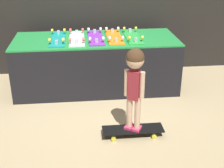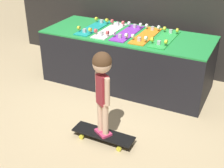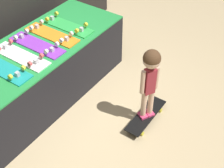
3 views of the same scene
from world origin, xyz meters
TOP-DOWN VIEW (x-y plane):
  - ground_plane at (0.00, 0.00)m, footprint 16.00×16.00m
  - display_rack at (0.00, 0.52)m, footprint 2.31×0.91m
  - skateboard_teal_on_rack at (-0.53, 0.52)m, footprint 0.21×0.75m
  - skateboard_white_on_rack at (-0.26, 0.51)m, footprint 0.21×0.75m
  - skateboard_purple_on_rack at (0.00, 0.52)m, footprint 0.21×0.75m
  - skateboard_orange_on_rack at (0.26, 0.53)m, footprint 0.21×0.75m
  - skateboard_green_on_rack at (0.53, 0.52)m, footprint 0.21×0.75m
  - skateboard_on_floor at (0.33, -0.82)m, footprint 0.69×0.20m
  - child at (0.33, -0.82)m, footprint 0.21×0.19m

SIDE VIEW (x-z plane):
  - ground_plane at x=0.00m, z-range 0.00..0.00m
  - skateboard_on_floor at x=0.33m, z-range 0.03..0.12m
  - display_rack at x=0.00m, z-range 0.00..0.75m
  - child at x=0.33m, z-range 0.28..1.22m
  - skateboard_teal_on_rack at x=-0.53m, z-range 0.72..0.81m
  - skateboard_white_on_rack at x=-0.26m, z-range 0.72..0.81m
  - skateboard_purple_on_rack at x=0.00m, z-range 0.72..0.81m
  - skateboard_orange_on_rack at x=0.26m, z-range 0.72..0.81m
  - skateboard_green_on_rack at x=0.53m, z-range 0.72..0.81m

